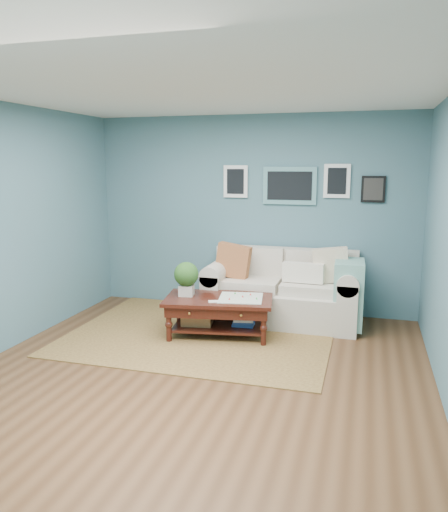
% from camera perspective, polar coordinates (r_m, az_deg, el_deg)
% --- Properties ---
extents(room_shell, '(5.00, 5.02, 2.70)m').
position_cam_1_polar(room_shell, '(4.63, -3.39, 1.99)').
color(room_shell, brown).
rests_on(room_shell, ground).
extents(area_rug, '(3.11, 2.49, 0.01)m').
position_cam_1_polar(area_rug, '(6.16, -2.57, -8.81)').
color(area_rug, brown).
rests_on(area_rug, ground).
extents(loveseat, '(2.01, 0.91, 1.03)m').
position_cam_1_polar(loveseat, '(6.56, 7.39, -3.90)').
color(loveseat, beige).
rests_on(loveseat, ground).
extents(coffee_table, '(1.37, 0.94, 0.88)m').
position_cam_1_polar(coffee_table, '(5.99, -1.23, -5.48)').
color(coffee_table, black).
rests_on(coffee_table, ground).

